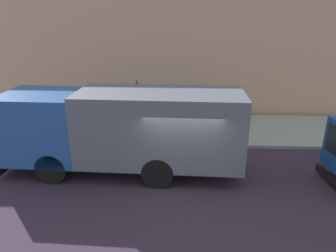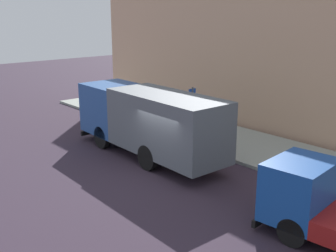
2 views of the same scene
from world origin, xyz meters
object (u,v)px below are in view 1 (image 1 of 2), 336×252
at_px(large_utility_truck, 123,127).
at_px(traffic_cone_orange, 32,127).
at_px(pedestrian_walking, 62,118).
at_px(street_sign_post, 138,106).

distance_m(large_utility_truck, traffic_cone_orange, 5.95).
height_order(pedestrian_walking, traffic_cone_orange, pedestrian_walking).
height_order(traffic_cone_orange, street_sign_post, street_sign_post).
bearing_deg(pedestrian_walking, street_sign_post, 177.86).
bearing_deg(traffic_cone_orange, street_sign_post, -95.97).
distance_m(pedestrian_walking, traffic_cone_orange, 1.63).
xyz_separation_m(large_utility_truck, pedestrian_walking, (2.92, 3.39, -0.72)).
distance_m(large_utility_truck, street_sign_post, 2.59).
xyz_separation_m(pedestrian_walking, traffic_cone_orange, (0.20, 1.54, -0.51)).
relative_size(large_utility_truck, street_sign_post, 3.13).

